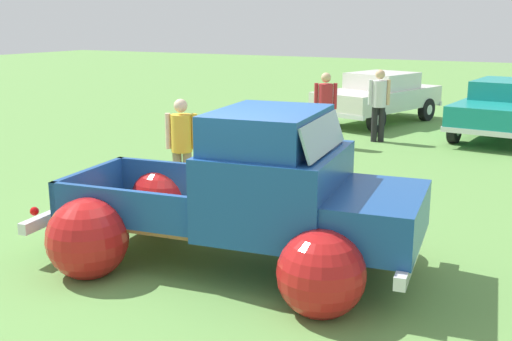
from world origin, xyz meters
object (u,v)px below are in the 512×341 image
object	(u,v)px
vintage_pickup_truck	(255,207)
show_car_0	(379,96)
spectator_1	(182,143)
spectator_0	(325,105)
show_car_1	(507,106)
spectator_2	(379,101)

from	to	relation	value
vintage_pickup_truck	show_car_0	bearing A→B (deg)	92.78
vintage_pickup_truck	show_car_0	xyz separation A→B (m)	(-1.97, 11.21, 0.02)
vintage_pickup_truck	spectator_1	bearing A→B (deg)	133.63
vintage_pickup_truck	show_car_0	distance (m)	11.39
spectator_0	spectator_1	size ratio (longest dim) A/B	1.03
vintage_pickup_truck	spectator_1	size ratio (longest dim) A/B	2.86
vintage_pickup_truck	spectator_0	size ratio (longest dim) A/B	2.79
spectator_1	show_car_0	bearing A→B (deg)	155.04
show_car_1	spectator_0	world-z (taller)	spectator_0
spectator_0	vintage_pickup_truck	bearing A→B (deg)	172.19
show_car_0	spectator_2	size ratio (longest dim) A/B	2.56
spectator_1	spectator_2	xyz separation A→B (m)	(1.31, 6.44, 0.04)
show_car_1	spectator_0	distance (m)	4.86
spectator_2	spectator_0	bearing A→B (deg)	113.27
spectator_1	show_car_1	bearing A→B (deg)	132.87
show_car_0	spectator_0	xyz separation A→B (m)	(-0.06, -3.97, 0.21)
vintage_pickup_truck	spectator_0	bearing A→B (deg)	98.45
spectator_0	spectator_1	world-z (taller)	spectator_0
vintage_pickup_truck	show_car_0	size ratio (longest dim) A/B	1.08
show_car_1	spectator_0	size ratio (longest dim) A/B	2.73
vintage_pickup_truck	spectator_2	world-z (taller)	vintage_pickup_truck
show_car_1	vintage_pickup_truck	bearing A→B (deg)	-3.05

